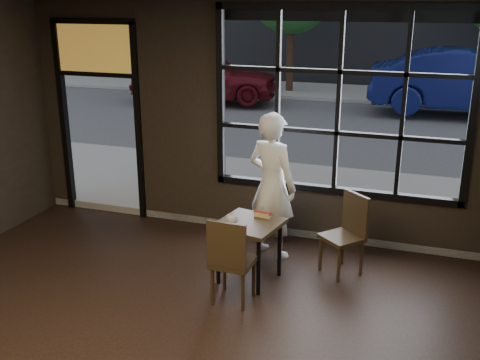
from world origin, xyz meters
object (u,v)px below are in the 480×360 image
(cafe_table, at_px, (249,251))
(man, at_px, (272,186))
(chair_near, at_px, (233,259))
(navy_car, at_px, (470,82))

(cafe_table, height_order, man, man)
(chair_near, height_order, man, man)
(chair_near, bearing_deg, navy_car, -102.20)
(man, height_order, navy_car, man)
(chair_near, height_order, navy_car, navy_car)
(chair_near, relative_size, man, 0.53)
(cafe_table, bearing_deg, navy_car, 86.63)
(man, bearing_deg, chair_near, 108.39)
(chair_near, bearing_deg, cafe_table, -90.34)
(cafe_table, bearing_deg, chair_near, -80.98)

